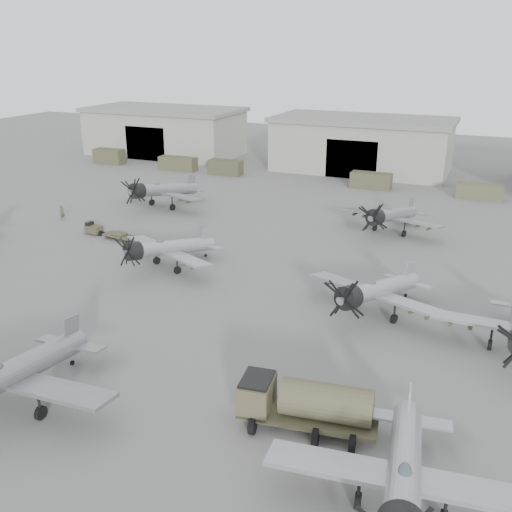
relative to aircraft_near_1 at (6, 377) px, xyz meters
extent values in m
plane|color=#5D5D5B|center=(2.84, 12.20, -2.38)|extent=(220.00, 220.00, 0.00)
cube|color=gray|center=(-35.16, 74.20, 1.62)|extent=(28.00, 14.00, 8.00)
cube|color=slate|center=(-35.16, 74.20, 5.97)|extent=(29.00, 14.80, 0.70)
cube|color=black|center=(-35.16, 67.40, 0.62)|extent=(8.12, 0.40, 6.00)
cube|color=gray|center=(2.84, 74.20, 1.62)|extent=(28.00, 14.00, 8.00)
cube|color=slate|center=(2.84, 74.20, 5.97)|extent=(29.00, 14.80, 0.70)
cube|color=black|center=(2.84, 67.40, 0.62)|extent=(8.12, 0.40, 6.00)
cube|color=#3F4029|center=(-39.46, 62.20, -1.10)|extent=(5.50, 2.20, 2.57)
cube|color=#40412A|center=(-25.42, 62.20, -1.28)|extent=(6.48, 2.20, 2.21)
cube|color=#3D3C28|center=(-16.53, 62.20, -1.20)|extent=(5.44, 2.20, 2.36)
cube|color=#40402A|center=(7.22, 62.20, -1.22)|extent=(5.91, 2.20, 2.32)
cube|color=#484B31|center=(22.26, 62.20, -1.38)|extent=(6.10, 2.20, 2.02)
cylinder|color=gray|center=(-0.05, 0.97, -0.09)|extent=(2.09, 11.10, 3.25)
cube|color=gray|center=(-0.02, 0.35, -0.36)|extent=(13.10, 2.92, 0.58)
cube|color=gray|center=(-0.28, 5.86, 0.07)|extent=(0.21, 1.74, 2.08)
cylinder|color=black|center=(1.97, 0.24, -2.02)|extent=(0.33, 0.85, 0.83)
cylinder|color=black|center=(-0.27, 5.55, -2.23)|extent=(0.14, 0.34, 0.33)
cylinder|color=#9B9DA4|center=(21.99, 1.85, -0.18)|extent=(2.75, 10.69, 3.12)
cube|color=#9B9DA4|center=(22.07, 1.25, -0.44)|extent=(12.65, 3.67, 0.56)
cube|color=#9B9DA4|center=(21.44, 6.51, -0.03)|extent=(0.32, 1.66, 1.99)
ellipsoid|color=#3F4C54|center=(22.19, 0.26, 0.72)|extent=(0.74, 1.26, 0.56)
cylinder|color=black|center=(20.21, 0.83, -2.04)|extent=(0.37, 0.83, 0.80)
cylinder|color=black|center=(21.47, 6.21, -2.23)|extent=(0.16, 0.33, 0.32)
cylinder|color=#9A9DA3|center=(-3.30, 23.60, -0.40)|extent=(5.06, 9.27, 2.81)
cylinder|color=black|center=(-4.99, 19.73, 0.26)|extent=(2.13, 1.99, 1.87)
cube|color=#9A9DA3|center=(-3.51, 23.10, -0.63)|extent=(11.08, 6.32, 0.50)
cube|color=#9A9DA3|center=(-1.60, 27.47, -0.26)|extent=(0.70, 1.41, 1.79)
ellipsoid|color=#3F4C54|center=(-3.87, 22.28, 0.41)|extent=(0.93, 1.20, 0.50)
cylinder|color=black|center=(-5.15, 23.62, -2.07)|extent=(0.52, 0.76, 0.72)
cylinder|color=black|center=(-2.02, 22.25, -2.07)|extent=(0.52, 0.76, 0.72)
cylinder|color=black|center=(-1.71, 27.22, -2.25)|extent=(0.21, 0.31, 0.29)
cylinder|color=#9DA0A5|center=(16.92, 21.48, -0.32)|extent=(4.83, 9.80, 2.93)
cylinder|color=black|center=(15.36, 17.35, 0.38)|extent=(2.19, 2.02, 1.95)
cube|color=#9DA0A5|center=(16.72, 20.95, -0.56)|extent=(11.70, 6.08, 0.53)
cube|color=#9DA0A5|center=(18.47, 25.60, -0.17)|extent=(0.66, 1.50, 1.87)
ellipsoid|color=#3F4C54|center=(16.39, 20.07, 0.53)|extent=(0.92, 1.25, 0.53)
cylinder|color=black|center=(14.98, 21.40, -2.06)|extent=(0.51, 0.79, 0.75)
cylinder|color=black|center=(18.32, 20.14, -2.06)|extent=(0.51, 0.79, 0.75)
cylinder|color=black|center=(18.37, 25.34, -2.24)|extent=(0.21, 0.32, 0.30)
cylinder|color=black|center=(25.24, 18.74, -2.05)|extent=(0.28, 0.77, 0.76)
cylinder|color=gray|center=(-15.25, 41.90, -0.14)|extent=(4.20, 10.83, 3.18)
cylinder|color=black|center=(-16.46, 37.27, 0.62)|extent=(2.28, 2.05, 2.12)
cube|color=gray|center=(-15.41, 41.31, -0.40)|extent=(12.88, 5.38, 0.57)
cube|color=gray|center=(-14.05, 46.53, 0.02)|extent=(0.55, 1.67, 2.03)
ellipsoid|color=#3F4C54|center=(-15.66, 40.33, 0.78)|extent=(0.90, 1.34, 0.57)
cylinder|color=black|center=(-17.33, 41.60, -2.03)|extent=(0.48, 0.86, 0.81)
cylinder|color=black|center=(-13.59, 40.63, -2.03)|extent=(0.48, 0.86, 0.81)
cylinder|color=black|center=(-14.12, 46.24, -2.23)|extent=(0.20, 0.35, 0.33)
cylinder|color=gray|center=(14.00, 42.67, -0.32)|extent=(4.05, 9.96, 2.93)
cylinder|color=black|center=(12.81, 38.42, 0.38)|extent=(2.12, 1.91, 1.95)
cube|color=gray|center=(13.85, 42.12, -0.56)|extent=(11.85, 5.17, 0.53)
cube|color=gray|center=(15.20, 46.91, -0.17)|extent=(0.53, 1.53, 1.87)
ellipsoid|color=#3F4C54|center=(13.60, 41.22, 0.53)|extent=(0.85, 1.24, 0.53)
cylinder|color=black|center=(12.09, 42.43, -2.06)|extent=(0.46, 0.79, 0.75)
cylinder|color=black|center=(15.52, 41.46, -2.06)|extent=(0.46, 0.79, 0.75)
cylinder|color=black|center=(15.12, 46.64, -2.24)|extent=(0.19, 0.32, 0.30)
cube|color=#49452F|center=(16.27, 5.38, -1.57)|extent=(7.88, 3.46, 0.27)
cube|color=#49452F|center=(13.35, 5.00, -0.70)|extent=(2.05, 2.71, 1.85)
cylinder|color=#49452F|center=(17.24, 5.51, -0.48)|extent=(5.23, 2.69, 2.07)
cube|color=black|center=(13.35, 5.00, 0.28)|extent=(1.90, 2.37, 0.16)
cylinder|color=black|center=(13.62, 3.78, -1.89)|extent=(0.45, 1.01, 0.98)
cylinder|color=black|center=(18.70, 6.96, -1.89)|extent=(0.45, 1.01, 0.98)
cube|color=#3A3826|center=(-16.62, 28.73, -1.82)|extent=(1.99, 1.37, 0.82)
cube|color=black|center=(-17.23, 28.81, -1.31)|extent=(0.63, 0.99, 0.51)
cylinder|color=black|center=(-16.62, 28.73, -2.13)|extent=(1.30, 0.74, 0.58)
cylinder|color=black|center=(-15.30, 28.55, -1.92)|extent=(1.23, 0.25, 0.08)
cube|color=#3A3826|center=(-12.75, 28.20, -1.92)|extent=(4.06, 1.95, 0.19)
cylinder|color=black|center=(-12.75, 28.20, -2.18)|extent=(1.59, 0.66, 0.45)
cylinder|color=#3A3826|center=(-12.75, 28.20, -1.72)|extent=(1.47, 0.52, 0.33)
imported|color=#3A412B|center=(-23.56, 31.64, -1.50)|extent=(0.62, 0.75, 1.77)
camera|label=1|loc=(23.99, -20.00, 17.79)|focal=40.00mm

